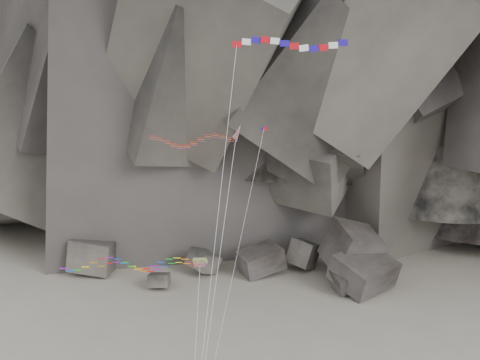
# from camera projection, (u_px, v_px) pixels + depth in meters

# --- Properties ---
(headland) EXTENTS (110.00, 70.00, 84.00)m
(headland) POSITION_uv_depth(u_px,v_px,m) (283.00, 12.00, 106.35)
(headland) COLOR #585148
(headland) RESTS_ON ground
(boulder_field) EXTENTS (53.10, 15.19, 9.44)m
(boulder_field) POSITION_uv_depth(u_px,v_px,m) (252.00, 262.00, 80.59)
(boulder_field) COLOR #47423F
(boulder_field) RESTS_ON ground
(delta_kite) EXTENTS (8.71, 12.55, 25.09)m
(delta_kite) POSITION_uv_depth(u_px,v_px,m) (188.00, 140.00, 45.71)
(delta_kite) COLOR red
(delta_kite) RESTS_ON ground
(banner_kite) EXTENTS (10.67, 11.67, 32.17)m
(banner_kite) POSITION_uv_depth(u_px,v_px,m) (288.00, 47.00, 42.04)
(banner_kite) COLOR red
(banner_kite) RESTS_ON ground
(parafoil_kite) EXTENTS (13.91, 10.57, 13.66)m
(parafoil_kite) POSITION_uv_depth(u_px,v_px,m) (126.00, 264.00, 46.60)
(parafoil_kite) COLOR #E8FE0E
(parafoil_kite) RESTS_ON ground
(pennant_kite) EXTENTS (4.30, 12.03, 24.87)m
(pennant_kite) POSITION_uv_depth(u_px,v_px,m) (243.00, 226.00, 42.97)
(pennant_kite) COLOR red
(pennant_kite) RESTS_ON ground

